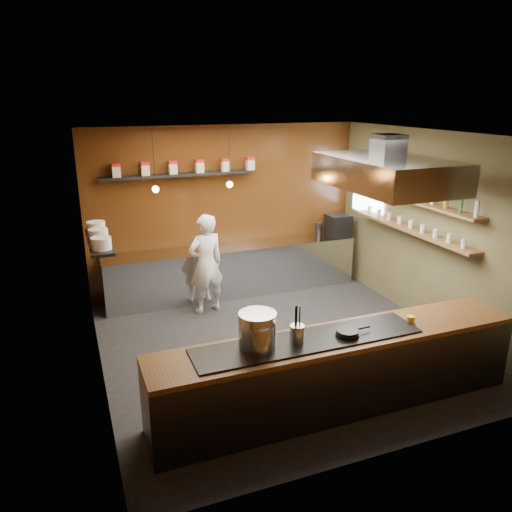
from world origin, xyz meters
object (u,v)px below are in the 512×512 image
stockpot_small (259,338)px  chef (206,264)px  espresso_machine (338,225)px  extractor_hood (386,172)px  stockpot_large (258,330)px

stockpot_small → chef: (0.31, 3.19, -0.25)m
espresso_machine → stockpot_small: bearing=-132.0°
extractor_hood → espresso_machine: extractor_hood is taller
stockpot_small → chef: chef is taller
extractor_hood → chef: bearing=135.2°
stockpot_large → chef: chef is taller
espresso_machine → extractor_hood: bearing=-110.1°
espresso_machine → chef: (-2.78, -0.55, -0.27)m
espresso_machine → chef: chef is taller
stockpot_small → espresso_machine: espresso_machine is taller
stockpot_small → espresso_machine: bearing=50.4°
extractor_hood → stockpot_small: extractor_hood is taller
extractor_hood → espresso_machine: bearing=72.3°
extractor_hood → espresso_machine: 2.98m
extractor_hood → chef: 3.25m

